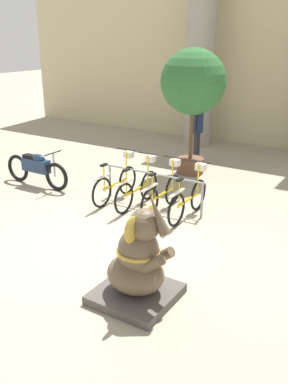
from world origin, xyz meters
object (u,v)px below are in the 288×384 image
at_px(bicycle_3, 189,198).
at_px(elephant_statue, 138,264).
at_px(person_pedestrian, 198,126).
at_px(potted_tree, 193,86).
at_px(bicycle_1, 138,188).
at_px(motorcycle, 37,168).
at_px(bicycle_2, 163,193).
at_px(bicycle_0, 116,183).

xyz_separation_m(bicycle_3, elephant_statue, (0.72, -3.00, 0.15)).
distance_m(person_pedestrian, potted_tree, 1.64).
bearing_deg(bicycle_3, elephant_statue, -76.43).
bearing_deg(bicycle_1, bicycle_3, 1.78).
relative_size(bicycle_3, elephant_statue, 1.00).
height_order(elephant_statue, motorcycle, elephant_statue).
distance_m(elephant_statue, potted_tree, 6.30).
height_order(elephant_statue, potted_tree, potted_tree).
height_order(bicycle_1, potted_tree, potted_tree).
bearing_deg(potted_tree, motorcycle, -132.47).
bearing_deg(elephant_statue, bicycle_2, 113.97).
relative_size(bicycle_0, elephant_statue, 1.00).
bearing_deg(bicycle_2, bicycle_3, 0.58).
relative_size(bicycle_1, bicycle_3, 1.00).
bearing_deg(potted_tree, bicycle_2, -75.40).
bearing_deg(person_pedestrian, bicycle_2, -74.86).
relative_size(bicycle_1, bicycle_2, 1.00).
height_order(bicycle_1, person_pedestrian, person_pedestrian).
relative_size(elephant_statue, motorcycle, 0.82).
xyz_separation_m(bicycle_1, bicycle_3, (1.21, 0.04, 0.00)).
distance_m(bicycle_0, potted_tree, 3.34).
xyz_separation_m(bicycle_1, elephant_statue, (1.94, -2.96, 0.15)).
bearing_deg(bicycle_0, motorcycle, -173.07).
distance_m(bicycle_0, motorcycle, 2.23).
bearing_deg(bicycle_2, elephant_statue, -66.03).
distance_m(elephant_statue, motorcycle, 5.49).
xyz_separation_m(bicycle_1, potted_tree, (-0.10, 2.74, 1.90)).
xyz_separation_m(elephant_statue, potted_tree, (-2.04, 5.70, 1.75)).
relative_size(bicycle_2, motorcycle, 0.82).
xyz_separation_m(bicycle_2, potted_tree, (-0.71, 2.71, 1.90)).
bearing_deg(potted_tree, person_pedestrian, 106.54).
xyz_separation_m(bicycle_1, motorcycle, (-2.82, -0.23, 0.05)).
relative_size(bicycle_1, potted_tree, 0.51).
xyz_separation_m(bicycle_2, elephant_statue, (1.33, -2.99, 0.15)).
distance_m(bicycle_2, elephant_statue, 3.28).
xyz_separation_m(bicycle_0, motorcycle, (-2.21, -0.27, 0.05)).
xyz_separation_m(bicycle_0, person_pedestrian, (0.20, 3.73, 0.66)).
bearing_deg(potted_tree, bicycle_1, -87.95).
xyz_separation_m(elephant_statue, motorcycle, (-4.76, 2.73, -0.10)).
height_order(bicycle_0, potted_tree, potted_tree).
bearing_deg(bicycle_0, bicycle_1, -3.28).
bearing_deg(elephant_statue, bicycle_1, 123.19).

